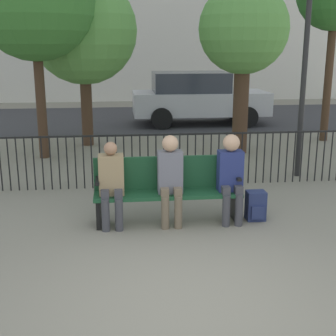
{
  "coord_description": "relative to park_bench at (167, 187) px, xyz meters",
  "views": [
    {
      "loc": [
        -0.67,
        -3.93,
        2.44
      ],
      "look_at": [
        0.0,
        2.26,
        0.8
      ],
      "focal_mm": 50.0,
      "sensor_mm": 36.0,
      "label": 1
    }
  ],
  "objects": [
    {
      "name": "ground_plane",
      "position": [
        0.0,
        -2.34,
        -0.5
      ],
      "size": [
        80.0,
        80.0,
        0.0
      ],
      "primitive_type": "plane",
      "color": "gray"
    },
    {
      "name": "street_surface",
      "position": [
        0.0,
        9.66,
        -0.5
      ],
      "size": [
        24.0,
        6.0,
        0.01
      ],
      "color": "#333335",
      "rests_on": "ground"
    },
    {
      "name": "tree_1",
      "position": [
        2.13,
        4.18,
        2.23
      ],
      "size": [
        1.99,
        1.99,
        3.79
      ],
      "color": "#422D1E",
      "rests_on": "ground"
    },
    {
      "name": "park_bench",
      "position": [
        0.0,
        0.0,
        0.0
      ],
      "size": [
        2.06,
        0.45,
        0.92
      ],
      "color": "#194728",
      "rests_on": "ground"
    },
    {
      "name": "backpack",
      "position": [
        1.26,
        -0.11,
        -0.29
      ],
      "size": [
        0.27,
        0.25,
        0.42
      ],
      "color": "navy",
      "rests_on": "ground"
    },
    {
      "name": "parked_car_0",
      "position": [
        1.83,
        8.31,
        0.34
      ],
      "size": [
        4.2,
        1.94,
        1.62
      ],
      "color": "#B7B7BC",
      "rests_on": "ground"
    },
    {
      "name": "seated_person_1",
      "position": [
        0.03,
        -0.13,
        0.21
      ],
      "size": [
        0.34,
        0.39,
        1.26
      ],
      "color": "brown",
      "rests_on": "ground"
    },
    {
      "name": "seated_person_2",
      "position": [
        0.87,
        -0.13,
        0.21
      ],
      "size": [
        0.34,
        0.39,
        1.26
      ],
      "color": "#3D3D42",
      "rests_on": "ground"
    },
    {
      "name": "tree_2",
      "position": [
        -2.32,
        4.15,
        2.83
      ],
      "size": [
        2.51,
        2.51,
        4.6
      ],
      "color": "#422D1E",
      "rests_on": "ground"
    },
    {
      "name": "fence_railing",
      "position": [
        -0.02,
        1.7,
        0.06
      ],
      "size": [
        9.01,
        0.03,
        0.95
      ],
      "color": "black",
      "rests_on": "ground"
    },
    {
      "name": "tree_3",
      "position": [
        -1.43,
        5.42,
        2.26
      ],
      "size": [
        2.56,
        2.56,
        4.06
      ],
      "color": "#422D1E",
      "rests_on": "ground"
    },
    {
      "name": "seated_person_0",
      "position": [
        -0.78,
        -0.13,
        0.16
      ],
      "size": [
        0.34,
        0.39,
        1.19
      ],
      "color": "#3D3D42",
      "rests_on": "ground"
    },
    {
      "name": "lamp_post",
      "position": [
        2.73,
        2.09,
        2.21
      ],
      "size": [
        0.28,
        0.28,
        4.18
      ],
      "color": "black",
      "rests_on": "ground"
    }
  ]
}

